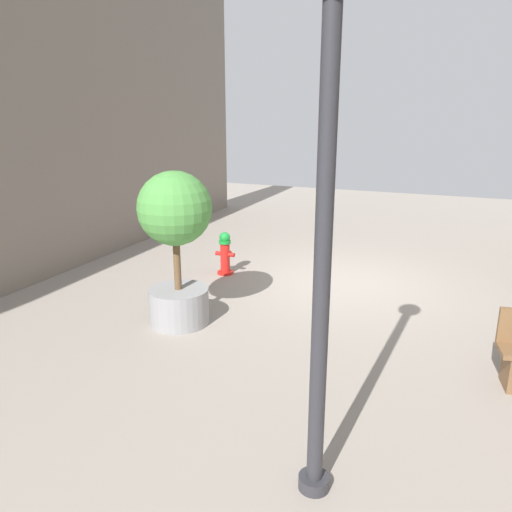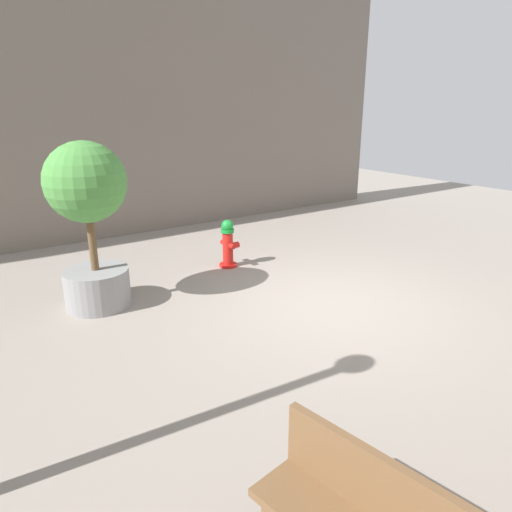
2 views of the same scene
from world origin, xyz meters
name	(u,v)px [view 2 (image 2 of 2)]	position (x,y,z in m)	size (l,w,h in m)	color
ground_plane	(329,304)	(0.00, 0.00, 0.00)	(23.40, 23.40, 0.00)	gray
building_facade_right	(24,48)	(5.81, 2.70, 3.87)	(0.70, 18.00, 7.73)	slate
fire_hydrant	(228,243)	(2.33, 0.35, 0.44)	(0.41, 0.39, 0.88)	red
planter_tree	(89,211)	(1.93, 2.85, 1.43)	(1.12, 1.12, 2.40)	gray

